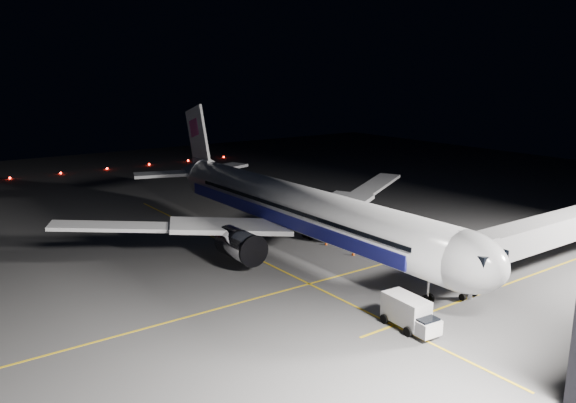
% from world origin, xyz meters
% --- Properties ---
extents(ground, '(200.00, 200.00, 0.00)m').
position_xyz_m(ground, '(0.00, 0.00, 0.00)').
color(ground, '#4C4C4F').
rests_on(ground, ground).
extents(guide_line_main, '(0.25, 80.00, 0.01)m').
position_xyz_m(guide_line_main, '(10.00, 0.00, 0.01)').
color(guide_line_main, gold).
rests_on(guide_line_main, ground).
extents(guide_line_cross, '(70.00, 0.25, 0.01)m').
position_xyz_m(guide_line_cross, '(0.00, -6.00, 0.01)').
color(guide_line_cross, gold).
rests_on(guide_line_cross, ground).
extents(guide_line_side, '(0.25, 40.00, 0.01)m').
position_xyz_m(guide_line_side, '(22.00, 10.00, 0.01)').
color(guide_line_side, gold).
rests_on(guide_line_side, ground).
extents(airliner, '(61.48, 54.22, 16.64)m').
position_xyz_m(airliner, '(-1.08, 0.00, 5.16)').
color(airliner, silver).
rests_on(airliner, ground).
extents(jet_bridge, '(3.60, 34.40, 6.30)m').
position_xyz_m(jet_bridge, '(22.00, 18.06, 4.58)').
color(jet_bridge, '#B2B2B7').
rests_on(jet_bridge, ground).
extents(taxiway_lights, '(0.44, 60.44, 0.44)m').
position_xyz_m(taxiway_lights, '(-72.00, 0.00, 0.22)').
color(taxiway_lights, '#FF140A').
rests_on(taxiway_lights, ground).
extents(service_truck, '(5.55, 2.72, 2.76)m').
position_xyz_m(service_truck, '(23.25, -5.47, 1.48)').
color(service_truck, white).
rests_on(service_truck, ground).
extents(baggage_tug, '(3.12, 2.78, 1.90)m').
position_xyz_m(baggage_tug, '(-0.48, 16.34, 0.87)').
color(baggage_tug, black).
rests_on(baggage_tug, ground).
extents(safety_cone_a, '(0.40, 0.40, 0.59)m').
position_xyz_m(safety_cone_a, '(6.00, 11.49, 0.30)').
color(safety_cone_a, '#FF4F0A').
rests_on(safety_cone_a, ground).
extents(safety_cone_b, '(0.35, 0.35, 0.53)m').
position_xyz_m(safety_cone_b, '(0.59, 4.00, 0.26)').
color(safety_cone_b, '#FF4F0A').
rests_on(safety_cone_b, ground).
extents(safety_cone_c, '(0.39, 0.39, 0.59)m').
position_xyz_m(safety_cone_c, '(5.70, 4.00, 0.29)').
color(safety_cone_c, '#FF4F0A').
rests_on(safety_cone_c, ground).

